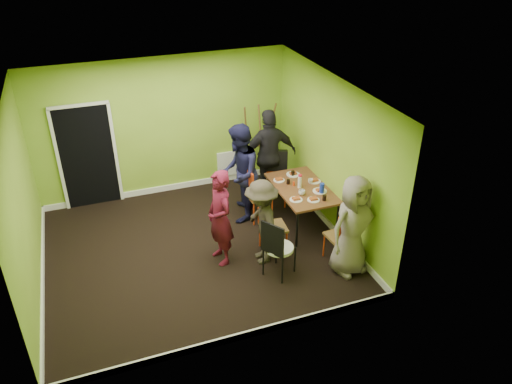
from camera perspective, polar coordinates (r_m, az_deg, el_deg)
ground at (r=8.76m, az=-6.85°, el=-6.52°), size 5.00×5.00×0.00m
room_walls at (r=8.25m, az=-7.49°, el=-0.83°), size 5.04×4.54×2.82m
dining_table at (r=9.08m, az=5.24°, el=0.23°), size 0.90×1.50×0.75m
chair_left_far at (r=9.20m, az=-0.16°, el=0.07°), size 0.47×0.46×1.06m
chair_left_near at (r=8.33m, az=1.43°, el=-3.55°), size 0.46×0.46×1.03m
chair_back_end at (r=9.81m, az=2.36°, el=2.97°), size 0.57×0.62×1.04m
chair_front_end at (r=8.21m, az=9.90°, el=-4.76°), size 0.44×0.45×0.99m
chair_bentwood at (r=7.80m, az=2.41°, el=-6.19°), size 0.56×0.56×1.04m
easel at (r=10.44m, az=0.29°, el=5.52°), size 0.71×0.66×1.76m
plate_near_left at (r=9.25m, az=2.65°, el=1.36°), size 0.21×0.21×0.01m
plate_near_right at (r=8.65m, az=4.60°, el=-0.88°), size 0.23×0.23×0.01m
plate_far_back at (r=9.47m, az=4.26°, el=2.02°), size 0.26×0.26×0.01m
plate_far_front at (r=8.68m, az=6.58°, el=-0.90°), size 0.22×0.22×0.01m
plate_wall_back at (r=9.27m, az=6.70°, el=1.24°), size 0.24×0.24×0.01m
plate_wall_front at (r=8.96m, az=7.30°, el=0.11°), size 0.26×0.26×0.01m
thermos at (r=9.00m, az=5.02°, el=1.17°), size 0.07×0.07×0.23m
blue_bottle at (r=8.86m, az=7.54°, el=0.41°), size 0.08×0.08×0.19m
orange_bottle at (r=9.09m, az=4.34°, el=0.97°), size 0.04×0.04×0.08m
glass_mid at (r=9.13m, az=3.70°, el=1.18°), size 0.06×0.06×0.09m
glass_back at (r=9.42m, az=4.23°, el=2.14°), size 0.07×0.07×0.09m
glass_front at (r=8.67m, az=7.82°, el=-0.67°), size 0.07×0.07×0.10m
cup_a at (r=8.80m, az=5.26°, el=-0.05°), size 0.12×0.12×0.09m
cup_b at (r=9.19m, az=6.25°, el=1.23°), size 0.09×0.09×0.08m
person_standing at (r=8.02m, az=-4.12°, el=-2.98°), size 0.48×0.66×1.65m
person_left_far at (r=9.11m, az=-1.91°, el=2.13°), size 1.00×1.11×1.86m
person_left_near at (r=8.05m, az=0.63°, el=-3.47°), size 0.63×1.00×1.48m
person_back_end at (r=9.78m, az=1.55°, el=4.20°), size 1.11×0.49×1.88m
person_front_end at (r=7.91m, az=11.01°, el=-3.81°), size 0.93×0.70×1.70m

